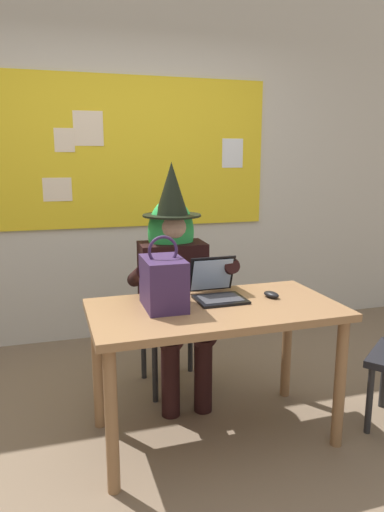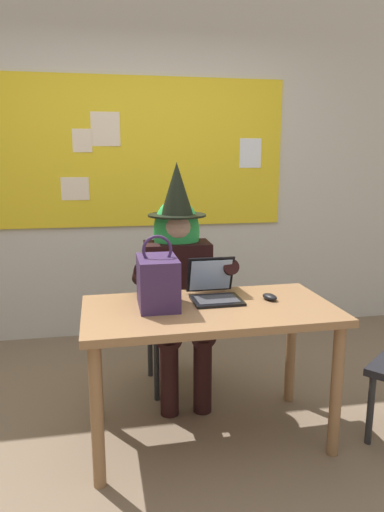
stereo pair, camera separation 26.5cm
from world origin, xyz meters
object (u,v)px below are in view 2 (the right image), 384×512
Objects in this scene: computer_mouse at (270,297)px; laptop at (214,290)px; handbag at (158,281)px; person_costumed at (179,271)px; desk_main at (209,326)px; chair_at_desk at (176,309)px.

laptop is at bearing 148.54° from computer_mouse.
laptop is 0.34m from handbag.
handbag is at bearing -167.98° from laptop.
person_costumed is 3.93× the size of handbag.
person_costumed is at bearing 97.11° from desk_main.
desk_main is at bearing 172.61° from computer_mouse.
handbag reaches higher than desk_main.
chair_at_desk is 0.61× the size of person_costumed.
handbag is at bearing -17.97° from chair_at_desk.
chair_at_desk is 0.32m from person_costumed.
desk_main is 12.68× the size of computer_mouse.
computer_mouse is at bearing 31.67° from chair_at_desk.
person_costumed is at bearing -1.25° from chair_at_desk.
handbag is at bearing -18.56° from person_costumed.
handbag is (-0.19, -0.64, 0.37)m from chair_at_desk.
chair_at_desk is at bearing 95.94° from desk_main.
chair_at_desk reaches higher than computer_mouse.
computer_mouse is (0.35, 0.06, 0.12)m from desk_main.
chair_at_desk is at bearing 101.37° from laptop.
computer_mouse is (0.42, -0.64, 0.25)m from chair_at_desk.
laptop is at bearing 13.51° from handbag.
laptop is at bearing 11.30° from chair_at_desk.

